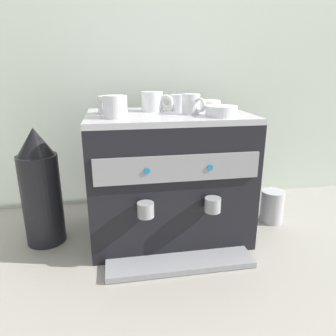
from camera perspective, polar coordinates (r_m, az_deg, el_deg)
name	(u,v)px	position (r m, az deg, el deg)	size (l,w,h in m)	color
ground_plane	(168,231)	(1.36, 0.00, -11.45)	(4.00, 4.00, 0.00)	#9E998E
tiled_backsplash_wall	(155,102)	(1.56, -2.43, 11.99)	(2.80, 0.03, 1.01)	silver
espresso_machine	(168,176)	(1.25, 0.03, -1.56)	(0.61, 0.51, 0.50)	black
ceramic_cup_0	(192,104)	(1.17, 4.36, 11.59)	(0.07, 0.10, 0.07)	white
ceramic_cup_1	(153,101)	(1.25, -2.72, 12.05)	(0.12, 0.09, 0.08)	white
ceramic_cup_2	(114,107)	(1.09, -9.80, 11.00)	(0.10, 0.11, 0.08)	white
ceramic_cup_3	(180,103)	(1.27, 2.17, 11.87)	(0.10, 0.07, 0.06)	white
ceramic_cup_4	(108,105)	(1.19, -10.85, 11.25)	(0.08, 0.10, 0.07)	white
ceramic_bowl_0	(221,111)	(1.13, 9.70, 10.18)	(0.11, 0.11, 0.04)	white
ceramic_bowl_1	(209,105)	(1.30, 7.47, 11.29)	(0.09, 0.09, 0.04)	white
coffee_grinder	(41,189)	(1.29, -22.25, -3.59)	(0.15, 0.15, 0.46)	black
milk_pitcher	(272,206)	(1.48, 18.46, -6.64)	(0.10, 0.10, 0.15)	#B7B7BC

